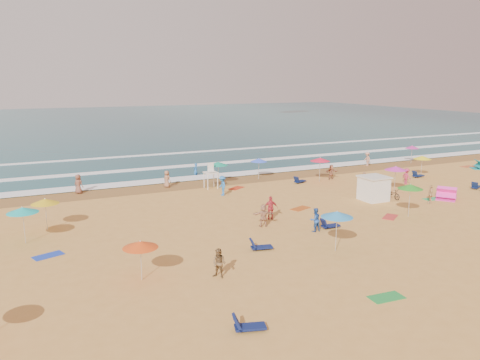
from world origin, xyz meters
name	(u,v)px	position (x,y,z in m)	size (l,w,h in m)	color
ground	(303,209)	(0.00, 0.00, 0.00)	(220.00, 220.00, 0.00)	gold
ocean	(114,123)	(0.00, 84.00, 0.00)	(220.00, 140.00, 0.18)	#0C4756
wet_sand	(239,180)	(0.00, 12.50, 0.01)	(220.00, 220.00, 0.00)	olive
surf_foam	(208,165)	(0.00, 21.32, 0.10)	(200.00, 18.70, 0.05)	white
cabana	(374,189)	(7.03, -0.07, 1.00)	(2.00, 2.00, 2.00)	white
cabana_roof	(374,177)	(7.03, -0.07, 2.06)	(2.20, 2.20, 0.12)	silver
bicycle	(393,194)	(8.93, -0.37, 0.45)	(0.60, 1.72, 0.90)	black
lifeguard_stand	(211,178)	(-4.06, 10.05, 1.05)	(1.20, 1.20, 2.10)	white
beach_umbrellas	(336,177)	(3.80, 0.94, 2.14)	(60.35, 25.94, 0.82)	#2B9422
loungers	(346,214)	(1.88, -3.00, 0.17)	(45.65, 24.36, 0.34)	#0E1D46
towels	(351,216)	(2.28, -3.19, 0.01)	(56.08, 25.32, 0.03)	#BA173D
popup_tents	(466,176)	(20.75, 1.89, 0.60)	(17.75, 11.00, 1.20)	#FF38BA
beachgoers	(265,191)	(-1.53, 3.76, 0.82)	(46.57, 26.68, 2.05)	brown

